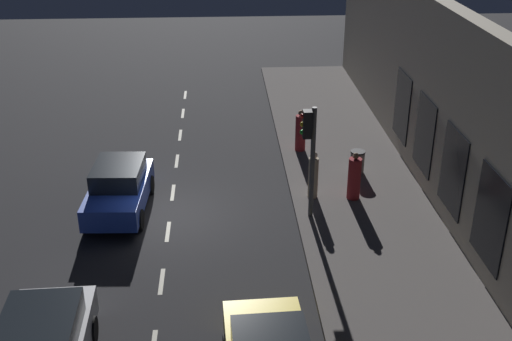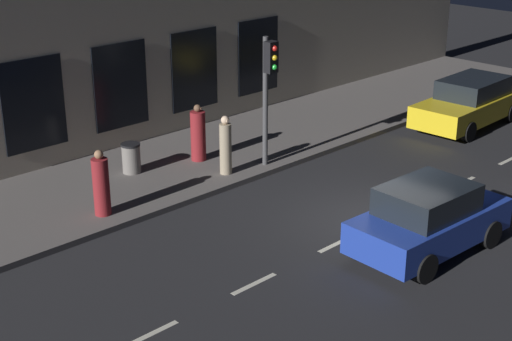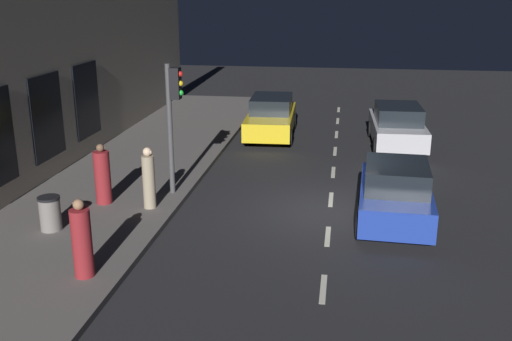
% 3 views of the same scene
% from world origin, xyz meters
% --- Properties ---
extents(ground_plane, '(60.00, 60.00, 0.00)m').
position_xyz_m(ground_plane, '(0.00, 0.00, 0.00)').
color(ground_plane, '#232326').
extents(sidewalk, '(4.50, 32.00, 0.15)m').
position_xyz_m(sidewalk, '(6.25, 0.00, 0.07)').
color(sidewalk, '#5B5654').
rests_on(sidewalk, ground).
extents(building_facade, '(0.65, 32.00, 6.30)m').
position_xyz_m(building_facade, '(8.80, -0.00, 3.14)').
color(building_facade, '#B2A893').
rests_on(building_facade, ground).
extents(lane_centre_line, '(0.12, 27.20, 0.01)m').
position_xyz_m(lane_centre_line, '(0.00, -1.00, 0.00)').
color(lane_centre_line, beige).
rests_on(lane_centre_line, ground).
extents(traffic_light, '(0.49, 0.32, 3.61)m').
position_xyz_m(traffic_light, '(4.33, -0.53, 2.61)').
color(traffic_light, '#424244').
rests_on(traffic_light, sidewalk).
extents(parked_car_2, '(1.95, 3.89, 1.58)m').
position_xyz_m(parked_car_2, '(-1.61, 0.49, 0.79)').
color(parked_car_2, '#1E389E').
rests_on(parked_car_2, ground).
extents(pedestrian_0, '(0.59, 0.59, 1.63)m').
position_xyz_m(pedestrian_0, '(6.01, 0.57, 0.89)').
color(pedestrian_0, maroon).
rests_on(pedestrian_0, sidewalk).
extents(pedestrian_1, '(0.36, 0.36, 1.63)m').
position_xyz_m(pedestrian_1, '(4.68, 0.73, 0.91)').
color(pedestrian_1, gray).
rests_on(pedestrian_1, sidewalk).
extents(pedestrian_2, '(0.50, 0.50, 1.63)m').
position_xyz_m(pedestrian_2, '(4.75, 4.64, 0.89)').
color(pedestrian_2, maroon).
rests_on(pedestrian_2, sidewalk).
extents(trash_bin, '(0.52, 0.52, 0.83)m').
position_xyz_m(trash_bin, '(6.54, 2.52, 0.57)').
color(trash_bin, slate).
rests_on(trash_bin, sidewalk).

